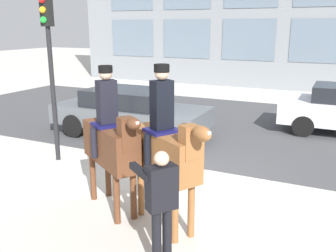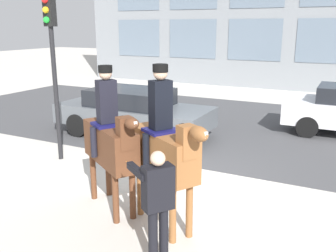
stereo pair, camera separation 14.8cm
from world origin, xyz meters
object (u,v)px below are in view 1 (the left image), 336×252
mounted_horse_lead (111,141)px  street_car_near_lane (130,111)px  traffic_light (49,52)px  pedestrian_bystander (161,201)px  mounted_horse_companion (166,148)px

mounted_horse_lead → street_car_near_lane: mounted_horse_lead is taller
traffic_light → street_car_near_lane: bearing=79.0°
pedestrian_bystander → traffic_light: size_ratio=0.43×
street_car_near_lane → traffic_light: bearing=-101.0°
mounted_horse_lead → pedestrian_bystander: (1.54, -1.16, -0.30)m
mounted_horse_lead → pedestrian_bystander: 1.95m
mounted_horse_lead → mounted_horse_companion: size_ratio=0.97×
mounted_horse_lead → street_car_near_lane: 4.83m
mounted_horse_lead → mounted_horse_companion: 1.13m
mounted_horse_companion → pedestrian_bystander: mounted_horse_companion is taller
street_car_near_lane → traffic_light: traffic_light is taller
pedestrian_bystander → street_car_near_lane: 6.59m
mounted_horse_lead → traffic_light: bearing=-178.0°
pedestrian_bystander → street_car_near_lane: (-3.73, 5.43, -0.24)m
mounted_horse_companion → street_car_near_lane: 5.54m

